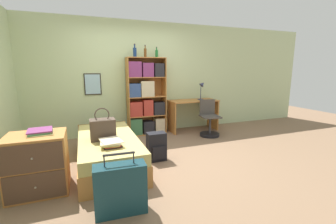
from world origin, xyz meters
TOP-DOWN VIEW (x-y plane):
  - ground_plane at (0.00, 0.00)m, footprint 14.00×14.00m
  - wall_back at (-0.00, 1.68)m, footprint 10.00×0.09m
  - bed at (-0.77, 0.02)m, footprint 0.90×1.97m
  - handbag at (-0.84, -0.13)m, footprint 0.37×0.23m
  - book_stack_on_bed at (-0.76, -0.46)m, footprint 0.32×0.39m
  - suitcase at (-0.78, -1.34)m, footprint 0.55×0.25m
  - dresser at (-1.67, -0.54)m, footprint 0.67×0.58m
  - magazine_pile_on_dresser at (-1.62, -0.48)m, footprint 0.32×0.37m
  - bookcase at (0.26, 1.46)m, footprint 0.88×0.32m
  - bottle_green at (0.04, 1.45)m, footprint 0.08×0.08m
  - bottle_brown at (0.27, 1.45)m, footprint 0.06×0.06m
  - bottle_clear at (0.55, 1.48)m, footprint 0.07×0.07m
  - desk at (1.45, 1.35)m, footprint 1.19×0.55m
  - desk_lamp at (1.70, 1.38)m, footprint 0.20×0.15m
  - desk_chair at (1.60, 0.81)m, footprint 0.46×0.46m
  - backpack at (0.01, -0.13)m, footprint 0.31×0.24m

SIDE VIEW (x-z plane):
  - ground_plane at x=0.00m, z-range 0.00..0.00m
  - bed at x=-0.77m, z-range 0.00..0.46m
  - backpack at x=0.01m, z-range 0.00..0.48m
  - desk_chair at x=1.60m, z-range -0.14..0.68m
  - suitcase at x=-0.78m, z-range -0.06..0.61m
  - dresser at x=-1.67m, z-range 0.00..0.74m
  - book_stack_on_bed at x=-0.76m, z-range 0.47..0.55m
  - desk at x=1.45m, z-range 0.15..0.91m
  - handbag at x=-0.84m, z-range 0.38..0.87m
  - magazine_pile_on_dresser at x=-1.62m, z-range 0.74..0.78m
  - bookcase at x=0.26m, z-range -0.06..1.72m
  - desk_lamp at x=1.70m, z-range 0.84..1.31m
  - wall_back at x=0.00m, z-range 0.00..2.60m
  - bottle_clear at x=0.55m, z-range 1.75..1.99m
  - bottle_brown at x=0.27m, z-range 1.75..2.02m
  - bottle_green at x=0.04m, z-range 1.74..2.03m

